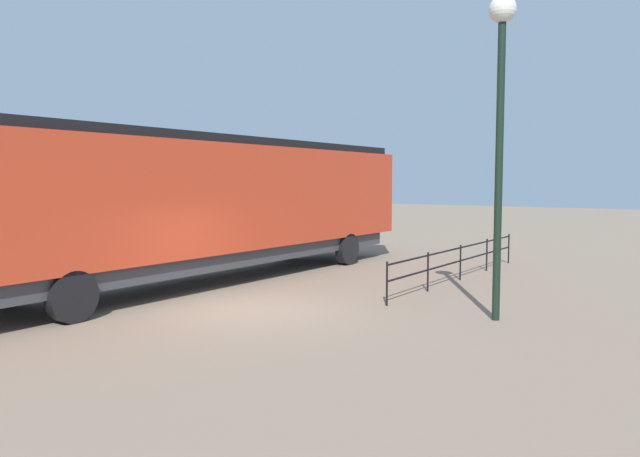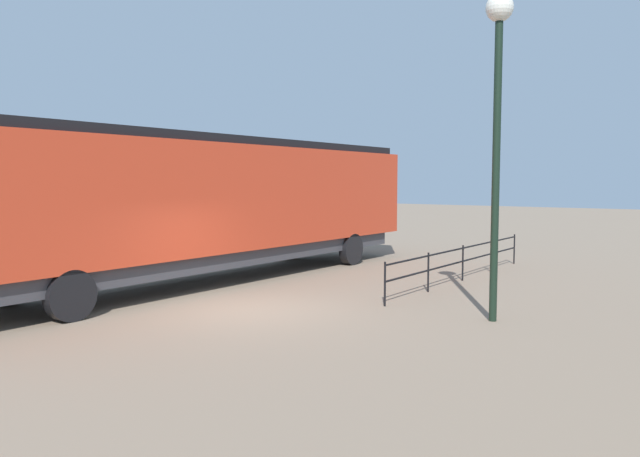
# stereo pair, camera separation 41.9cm
# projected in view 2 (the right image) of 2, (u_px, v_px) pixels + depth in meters

# --- Properties ---
(ground_plane) EXTENTS (120.00, 120.00, 0.00)m
(ground_plane) POSITION_uv_depth(u_px,v_px,m) (248.00, 310.00, 13.87)
(ground_plane) COLOR #84705B
(locomotive) EXTENTS (3.03, 16.74, 4.19)m
(locomotive) POSITION_uv_depth(u_px,v_px,m) (226.00, 201.00, 18.21)
(locomotive) COLOR red
(locomotive) RESTS_ON ground_plane
(lamp_post) EXTENTS (0.56, 0.56, 6.72)m
(lamp_post) POSITION_uv_depth(u_px,v_px,m) (498.00, 87.00, 12.43)
(lamp_post) COLOR black
(lamp_post) RESTS_ON ground_plane
(platform_fence) EXTENTS (0.05, 9.16, 1.05)m
(platform_fence) POSITION_uv_depth(u_px,v_px,m) (463.00, 257.00, 17.93)
(platform_fence) COLOR black
(platform_fence) RESTS_ON ground_plane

